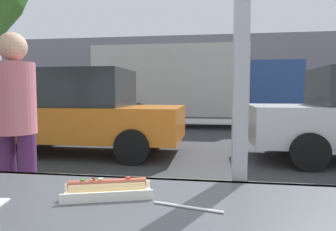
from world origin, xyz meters
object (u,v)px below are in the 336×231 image
object	(u,v)px
parked_car_orange	(81,112)
hotdog_tray_near	(108,188)
pedestrian	(15,122)
box_truck	(191,84)

from	to	relation	value
parked_car_orange	hotdog_tray_near	bearing A→B (deg)	-64.83
parked_car_orange	pedestrian	world-z (taller)	parked_car_orange
box_truck	parked_car_orange	bearing A→B (deg)	-110.00
hotdog_tray_near	pedestrian	bearing A→B (deg)	132.60
hotdog_tray_near	parked_car_orange	xyz separation A→B (m)	(-2.45, 5.21, -0.14)
parked_car_orange	pedestrian	distance (m)	4.05
parked_car_orange	pedestrian	size ratio (longest dim) A/B	2.57
hotdog_tray_near	parked_car_orange	world-z (taller)	parked_car_orange
hotdog_tray_near	box_truck	xyz separation A→B (m)	(-0.50, 10.56, 0.59)
parked_car_orange	box_truck	distance (m)	5.74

